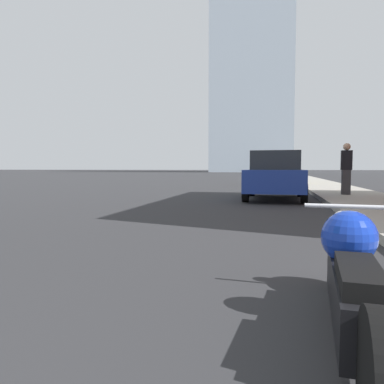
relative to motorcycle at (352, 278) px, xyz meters
name	(u,v)px	position (x,y,z in m)	size (l,w,h in m)	color
sidewalk	(303,178)	(2.28, 35.93, -0.31)	(2.56, 240.00, 0.15)	#9E998E
distant_tower	(253,63)	(-6.26, 100.66, 28.65)	(20.70, 20.70, 58.07)	silver
motorcycle	(352,278)	(0.00, 0.00, 0.00)	(0.62, 2.53, 0.79)	black
parked_car_blue	(275,175)	(-0.44, 10.80, 0.44)	(2.07, 4.37, 1.66)	#1E3899
parked_car_yellow	(278,172)	(-0.24, 22.80, 0.44)	(1.82, 4.34, 1.61)	gold
pedestrian	(346,168)	(1.99, 11.50, 0.70)	(0.36, 0.25, 1.80)	#38383D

